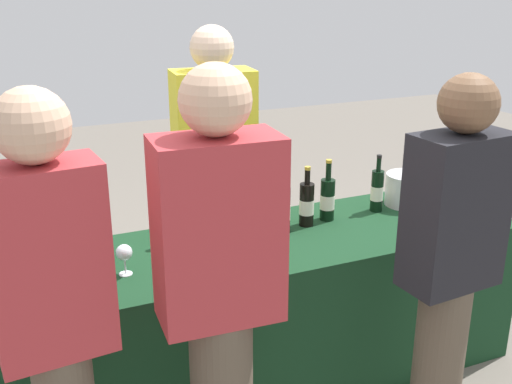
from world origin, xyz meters
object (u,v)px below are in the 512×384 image
Objects in this scene: wine_bottle_7 at (377,190)px; wine_glass_1 at (124,253)px; server_pouring at (215,172)px; ice_bucket at (407,189)px; guest_2 at (450,264)px; wine_glass_2 at (202,240)px; wine_bottle_1 at (102,234)px; wine_glass_0 at (49,265)px; wine_glass_3 at (250,238)px; guest_0 at (56,323)px; wine_bottle_5 at (307,204)px; guest_1 at (220,294)px; wine_bottle_3 at (232,216)px; wine_bottle_2 at (183,220)px; wine_bottle_4 at (282,209)px; menu_board at (28,264)px; wine_bottle_0 at (58,244)px; wine_bottle_6 at (327,199)px.

wine_bottle_7 is 1.39m from wine_glass_1.
ice_bucket is at bearing 158.14° from server_pouring.
wine_glass_2 is at bearing 135.03° from guest_2.
wine_bottle_1 is 2.37× the size of wine_glass_0.
wine_glass_0 is at bearing -143.98° from wine_bottle_1.
wine_glass_1 is at bearing 176.26° from wine_glass_3.
guest_0 is at bearing -120.61° from wine_glass_1.
wine_bottle_5 is 0.60m from server_pouring.
wine_glass_2 is 0.08× the size of guest_1.
ice_bucket is 0.99m from guest_2.
wine_bottle_3 is 0.19× the size of guest_0.
guest_0 is at bearing 57.25° from server_pouring.
wine_bottle_2 is 0.22m from wine_glass_2.
wine_bottle_7 is (0.58, 0.06, -0.01)m from wine_bottle_4.
server_pouring is 1.13m from menu_board.
wine_glass_0 is at bearing -107.79° from wine_bottle_0.
wine_glass_3 is at bearing -87.09° from wine_bottle_3.
server_pouring is (-0.14, 0.55, 0.04)m from wine_bottle_4.
menu_board is at bearing 149.37° from wine_bottle_5.
server_pouring is (0.10, 0.73, 0.08)m from wine_glass_3.
guest_1 is at bearing -9.76° from guest_0.
wine_glass_1 is at bearing 54.13° from guest_0.
wine_bottle_6 is at bearing 22.88° from guest_0.
guest_2 is (-0.26, -0.87, 0.01)m from wine_bottle_7.
wine_bottle_1 is at bearing 139.90° from guest_2.
wine_glass_2 is 0.14× the size of menu_board.
wine_bottle_5 is 2.35× the size of wine_glass_2.
guest_1 reaches higher than wine_bottle_2.
wine_glass_0 is at bearing -172.16° from wine_bottle_5.
wine_bottle_2 is 1.05m from wine_bottle_7.
wine_glass_3 is (0.01, -0.19, -0.03)m from wine_bottle_3.
guest_2 is (0.05, -0.86, 0.02)m from wine_bottle_6.
wine_glass_0 is (-0.62, -0.22, -0.01)m from wine_bottle_2.
guest_0 is at bearing -110.37° from wine_bottle_1.
wine_bottle_6 is (0.13, 0.02, -0.00)m from wine_bottle_5.
ice_bucket reaches higher than wine_glass_3.
wine_bottle_1 is at bearing 36.02° from wine_glass_0.
wine_glass_1 is at bearing -163.90° from wine_bottle_3.
ice_bucket is 0.26× the size of menu_board.
wine_bottle_6 is at bearing 88.61° from guest_2.
wine_bottle_3 reaches higher than ice_bucket.
ice_bucket is at bearing 33.58° from guest_1.
wine_bottle_3 reaches higher than wine_glass_1.
wine_bottle_4 is (1.04, -0.03, 0.01)m from wine_bottle_0.
server_pouring is at bearing -6.77° from menu_board.
wine_bottle_1 is 1.10× the size of wine_bottle_2.
wine_glass_0 is 0.08× the size of server_pouring.
server_pouring reaches higher than guest_1.
wine_bottle_5 reaches higher than ice_bucket.
wine_bottle_0 is at bearing 78.16° from guest_0.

